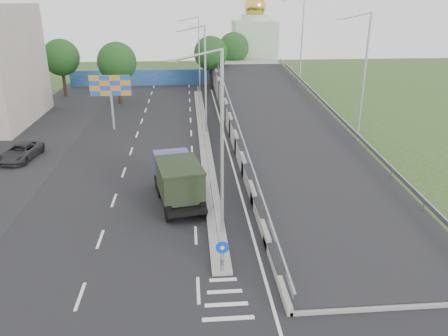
{
  "coord_description": "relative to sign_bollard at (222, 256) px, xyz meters",
  "views": [
    {
      "loc": [
        -1.4,
        -15.61,
        12.52
      ],
      "look_at": [
        0.79,
        10.73,
        2.2
      ],
      "focal_mm": 35.0,
      "sensor_mm": 36.0,
      "label": 1
    }
  ],
  "objects": [
    {
      "name": "lamp_post_near",
      "position": [
        0.11,
        3.83,
        4.77
      ],
      "size": [
        2.74,
        0.18,
        10.08
      ],
      "color": "#B2B5B7",
      "rests_on": "median"
    },
    {
      "name": "median",
      "position": [
        0.0,
        21.83,
        -0.93
      ],
      "size": [
        1.0,
        44.0,
        0.2
      ],
      "primitive_type": "cube",
      "color": "gray",
      "rests_on": "ground"
    },
    {
      "name": "tree_left_far",
      "position": [
        -18.0,
        42.83,
        4.14
      ],
      "size": [
        4.8,
        4.8,
        7.6
      ],
      "color": "black",
      "rests_on": "ground"
    },
    {
      "name": "lamp_post_far",
      "position": [
        0.11,
        43.83,
        4.77
      ],
      "size": [
        2.74,
        0.18,
        10.08
      ],
      "color": "#B2B5B7",
      "rests_on": "median"
    },
    {
      "name": "tree_left_mid",
      "position": [
        -10.0,
        37.83,
        4.14
      ],
      "size": [
        4.8,
        4.8,
        7.6
      ],
      "color": "black",
      "rests_on": "ground"
    },
    {
      "name": "blue_wall",
      "position": [
        -4.0,
        49.83,
        0.17
      ],
      "size": [
        30.0,
        0.5,
        2.4
      ],
      "primitive_type": "cube",
      "color": "navy",
      "rests_on": "ground"
    },
    {
      "name": "road_surface",
      "position": [
        -3.0,
        17.83,
        -1.03
      ],
      "size": [
        26.0,
        90.0,
        0.04
      ],
      "primitive_type": "cube",
      "color": "black",
      "rests_on": "ground"
    },
    {
      "name": "overpass_ramp",
      "position": [
        7.5,
        21.83,
        0.72
      ],
      "size": [
        10.0,
        50.0,
        3.5
      ],
      "color": "gray",
      "rests_on": "ground"
    },
    {
      "name": "lamp_post_mid",
      "position": [
        0.11,
        23.83,
        4.77
      ],
      "size": [
        2.74,
        0.18,
        10.08
      ],
      "color": "#B2B5B7",
      "rests_on": "median"
    },
    {
      "name": "median_guardrail",
      "position": [
        0.0,
        21.83,
        -0.28
      ],
      "size": [
        0.09,
        44.0,
        0.71
      ],
      "color": "gray",
      "rests_on": "median"
    },
    {
      "name": "sign_bollard",
      "position": [
        0.0,
        0.0,
        0.0
      ],
      "size": [
        0.64,
        0.23,
        1.67
      ],
      "color": "black",
      "rests_on": "median"
    },
    {
      "name": "billboard",
      "position": [
        -9.0,
        25.83,
        3.15
      ],
      "size": [
        4.0,
        0.24,
        5.5
      ],
      "color": "#B2B5B7",
      "rests_on": "ground"
    },
    {
      "name": "ground",
      "position": [
        0.0,
        -2.17,
        -1.03
      ],
      "size": [
        160.0,
        160.0,
        0.0
      ],
      "primitive_type": "plane",
      "color": "#2D4C1E",
      "rests_on": "ground"
    },
    {
      "name": "tree_median_far",
      "position": [
        2.0,
        45.83,
        4.14
      ],
      "size": [
        4.8,
        4.8,
        7.6
      ],
      "color": "black",
      "rests_on": "ground"
    },
    {
      "name": "parking_strip",
      "position": [
        -16.0,
        17.83,
        -1.03
      ],
      "size": [
        8.0,
        90.0,
        0.05
      ],
      "primitive_type": "cube",
      "color": "black",
      "rests_on": "ground"
    },
    {
      "name": "church",
      "position": [
        10.0,
        57.83,
        4.28
      ],
      "size": [
        7.0,
        7.0,
        13.8
      ],
      "color": "#B2CCAD",
      "rests_on": "ground"
    },
    {
      "name": "tree_ramp_far",
      "position": [
        6.0,
        52.83,
        4.14
      ],
      "size": [
        4.8,
        4.8,
        7.6
      ],
      "color": "black",
      "rests_on": "ground"
    },
    {
      "name": "dump_truck",
      "position": [
        -2.24,
        8.43,
        0.58
      ],
      "size": [
        3.57,
        6.94,
        2.92
      ],
      "rotation": [
        0.0,
        0.0,
        0.19
      ],
      "color": "black",
      "rests_on": "ground"
    },
    {
      "name": "parked_car_c",
      "position": [
        -15.32,
        17.52,
        -0.37
      ],
      "size": [
        2.82,
        5.03,
        1.33
      ],
      "primitive_type": "imported",
      "rotation": [
        0.0,
        0.0,
        -0.14
      ],
      "color": "#2D2B30",
      "rests_on": "ground"
    }
  ]
}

